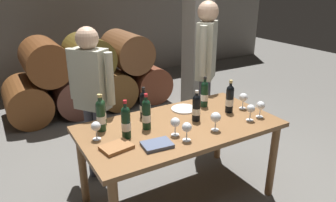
# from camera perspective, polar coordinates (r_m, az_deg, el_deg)

# --- Properties ---
(ground_plane) EXTENTS (14.00, 14.00, 0.00)m
(ground_plane) POSITION_cam_1_polar(r_m,az_deg,el_deg) (3.13, 1.94, -16.93)
(ground_plane) COLOR #66635E
(cellar_back_wall) EXTENTS (10.00, 0.24, 2.80)m
(cellar_back_wall) POSITION_cam_1_polar(r_m,az_deg,el_deg) (6.43, -19.02, 15.40)
(cellar_back_wall) COLOR gray
(cellar_back_wall) RESTS_ON ground_plane
(barrel_stack) EXTENTS (2.49, 0.90, 1.15)m
(barrel_stack) POSITION_cam_1_polar(r_m,az_deg,el_deg) (5.05, -13.93, 4.54)
(barrel_stack) COLOR brown
(barrel_stack) RESTS_ON ground_plane
(stone_pillar) EXTENTS (0.32, 0.32, 2.60)m
(stone_pillar) POSITION_cam_1_polar(r_m,az_deg,el_deg) (4.56, 5.36, 13.18)
(stone_pillar) COLOR gray
(stone_pillar) RESTS_ON ground_plane
(dining_table) EXTENTS (1.70, 0.90, 0.76)m
(dining_table) POSITION_cam_1_polar(r_m,az_deg,el_deg) (2.77, 2.11, -5.96)
(dining_table) COLOR brown
(dining_table) RESTS_ON ground_plane
(wine_bottle_0) EXTENTS (0.07, 0.07, 0.28)m
(wine_bottle_0) POSITION_cam_1_polar(r_m,az_deg,el_deg) (2.76, 5.10, -1.16)
(wine_bottle_0) COLOR black
(wine_bottle_0) RESTS_ON dining_table
(wine_bottle_1) EXTENTS (0.07, 0.07, 0.27)m
(wine_bottle_1) POSITION_cam_1_polar(r_m,az_deg,el_deg) (2.73, -11.88, -1.93)
(wine_bottle_1) COLOR #19381E
(wine_bottle_1) RESTS_ON dining_table
(wine_bottle_2) EXTENTS (0.07, 0.07, 0.30)m
(wine_bottle_2) POSITION_cam_1_polar(r_m,az_deg,el_deg) (3.08, 6.59, 1.31)
(wine_bottle_2) COLOR black
(wine_bottle_2) RESTS_ON dining_table
(wine_bottle_3) EXTENTS (0.07, 0.07, 0.31)m
(wine_bottle_3) POSITION_cam_1_polar(r_m,az_deg,el_deg) (2.98, 11.05, 0.45)
(wine_bottle_3) COLOR black
(wine_bottle_3) RESTS_ON dining_table
(wine_bottle_4) EXTENTS (0.07, 0.07, 0.32)m
(wine_bottle_4) POSITION_cam_1_polar(r_m,az_deg,el_deg) (2.47, -7.59, -3.76)
(wine_bottle_4) COLOR black
(wine_bottle_4) RESTS_ON dining_table
(wine_bottle_5) EXTENTS (0.07, 0.07, 0.32)m
(wine_bottle_5) POSITION_cam_1_polar(r_m,az_deg,el_deg) (2.62, -12.04, -2.54)
(wine_bottle_5) COLOR #19381E
(wine_bottle_5) RESTS_ON dining_table
(wine_bottle_6) EXTENTS (0.07, 0.07, 0.29)m
(wine_bottle_6) POSITION_cam_1_polar(r_m,az_deg,el_deg) (2.82, -4.38, -0.63)
(wine_bottle_6) COLOR black
(wine_bottle_6) RESTS_ON dining_table
(wine_bottle_7) EXTENTS (0.07, 0.07, 0.31)m
(wine_bottle_7) POSITION_cam_1_polar(r_m,az_deg,el_deg) (2.60, -3.92, -2.34)
(wine_bottle_7) COLOR black
(wine_bottle_7) RESTS_ON dining_table
(wine_glass_0) EXTENTS (0.09, 0.09, 0.16)m
(wine_glass_0) POSITION_cam_1_polar(r_m,az_deg,el_deg) (2.61, 8.60, -2.99)
(wine_glass_0) COLOR white
(wine_glass_0) RESTS_ON dining_table
(wine_glass_1) EXTENTS (0.07, 0.07, 0.15)m
(wine_glass_1) POSITION_cam_1_polar(r_m,az_deg,el_deg) (2.85, 14.69, -1.44)
(wine_glass_1) COLOR white
(wine_glass_1) RESTS_ON dining_table
(wine_glass_2) EXTENTS (0.08, 0.08, 0.15)m
(wine_glass_2) POSITION_cam_1_polar(r_m,az_deg,el_deg) (2.95, 16.36, -0.87)
(wine_glass_2) COLOR white
(wine_glass_2) RESTS_ON dining_table
(wine_glass_3) EXTENTS (0.08, 0.08, 0.15)m
(wine_glass_3) POSITION_cam_1_polar(r_m,az_deg,el_deg) (2.50, -12.88, -4.58)
(wine_glass_3) COLOR white
(wine_glass_3) RESTS_ON dining_table
(wine_glass_4) EXTENTS (0.08, 0.08, 0.16)m
(wine_glass_4) POSITION_cam_1_polar(r_m,az_deg,el_deg) (3.10, 13.50, 0.55)
(wine_glass_4) COLOR white
(wine_glass_4) RESTS_ON dining_table
(wine_glass_5) EXTENTS (0.08, 0.08, 0.15)m
(wine_glass_5) POSITION_cam_1_polar(r_m,az_deg,el_deg) (2.43, 3.42, -4.85)
(wine_glass_5) COLOR white
(wine_glass_5) RESTS_ON dining_table
(wine_glass_6) EXTENTS (0.08, 0.08, 0.15)m
(wine_glass_6) POSITION_cam_1_polar(r_m,az_deg,el_deg) (2.50, 1.32, -3.96)
(wine_glass_6) COLOR white
(wine_glass_6) RESTS_ON dining_table
(tasting_notebook) EXTENTS (0.23, 0.18, 0.03)m
(tasting_notebook) POSITION_cam_1_polar(r_m,az_deg,el_deg) (2.38, -1.99, -7.88)
(tasting_notebook) COLOR #4C5670
(tasting_notebook) RESTS_ON dining_table
(leather_ledger) EXTENTS (0.24, 0.19, 0.03)m
(leather_ledger) POSITION_cam_1_polar(r_m,az_deg,el_deg) (2.38, -9.26, -8.23)
(leather_ledger) COLOR #936038
(leather_ledger) RESTS_ON dining_table
(serving_plate) EXTENTS (0.24, 0.24, 0.01)m
(serving_plate) POSITION_cam_1_polar(r_m,az_deg,el_deg) (3.03, 2.87, -1.43)
(serving_plate) COLOR white
(serving_plate) RESTS_ON dining_table
(sommelier_presenting) EXTENTS (0.39, 0.36, 1.72)m
(sommelier_presenting) POSITION_cam_1_polar(r_m,az_deg,el_deg) (3.66, 6.85, 7.03)
(sommelier_presenting) COLOR #383842
(sommelier_presenting) RESTS_ON ground_plane
(taster_seated_left) EXTENTS (0.33, 0.41, 1.54)m
(taster_seated_left) POSITION_cam_1_polar(r_m,az_deg,el_deg) (3.07, -13.55, 1.43)
(taster_seated_left) COLOR #383842
(taster_seated_left) RESTS_ON ground_plane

